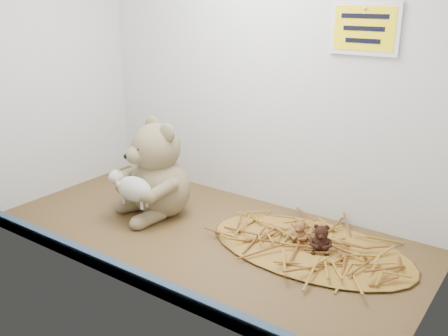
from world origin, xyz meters
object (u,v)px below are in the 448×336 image
Objects in this scene: main_teddy at (159,168)px; toy_lamb at (134,189)px; mini_teddy_brown at (321,237)px; mini_teddy_tan at (300,230)px.

main_teddy is 1.92× the size of toy_lamb.
mini_teddy_brown is (50.57, 4.74, -9.86)cm from main_teddy.
main_teddy is 4.67× the size of mini_teddy_tan.
toy_lamb is 53.21cm from mini_teddy_brown.
main_teddy is 51.74cm from mini_teddy_brown.
mini_teddy_brown is at bearing 29.39° from main_teddy.
main_teddy reaches higher than mini_teddy_tan.
main_teddy is at bearing 90.00° from toy_lamb.
toy_lamb is (0.00, -10.48, -3.34)cm from main_teddy.
mini_teddy_tan is (43.92, 16.44, -7.07)cm from toy_lamb.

